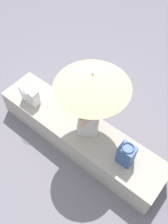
{
  "coord_description": "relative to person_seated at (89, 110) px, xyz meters",
  "views": [
    {
      "loc": [
        -1.28,
        1.46,
        3.48
      ],
      "look_at": [
        -0.05,
        -0.04,
        0.82
      ],
      "focal_mm": 40.18,
      "sensor_mm": 36.0,
      "label": 1
    }
  ],
  "objects": [
    {
      "name": "person_seated",
      "position": [
        0.0,
        0.0,
        0.0
      ],
      "size": [
        0.41,
        0.51,
        0.9
      ],
      "color": "beige",
      "rests_on": "stone_bench"
    },
    {
      "name": "stone_bench",
      "position": [
        0.1,
        0.09,
        -0.62
      ],
      "size": [
        2.72,
        0.62,
        0.47
      ],
      "primitive_type": "cube",
      "color": "#A8A093",
      "rests_on": "ground"
    },
    {
      "name": "handbag_black",
      "position": [
        -0.69,
        0.12,
        -0.22
      ],
      "size": [
        0.2,
        0.16,
        0.36
      ],
      "color": "#335184",
      "rests_on": "stone_bench"
    },
    {
      "name": "ground_plane",
      "position": [
        0.1,
        0.09,
        -0.85
      ],
      "size": [
        14.0,
        14.0,
        0.0
      ],
      "primitive_type": "plane",
      "color": "slate"
    },
    {
      "name": "tote_bag_canvas",
      "position": [
        0.97,
        0.2,
        -0.24
      ],
      "size": [
        0.29,
        0.21,
        0.29
      ],
      "color": "silver",
      "rests_on": "stone_bench"
    },
    {
      "name": "parasol",
      "position": [
        -0.04,
        0.01,
        0.59
      ],
      "size": [
        0.91,
        0.91,
        1.11
      ],
      "color": "#B7B7BC",
      "rests_on": "stone_bench"
    }
  ]
}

